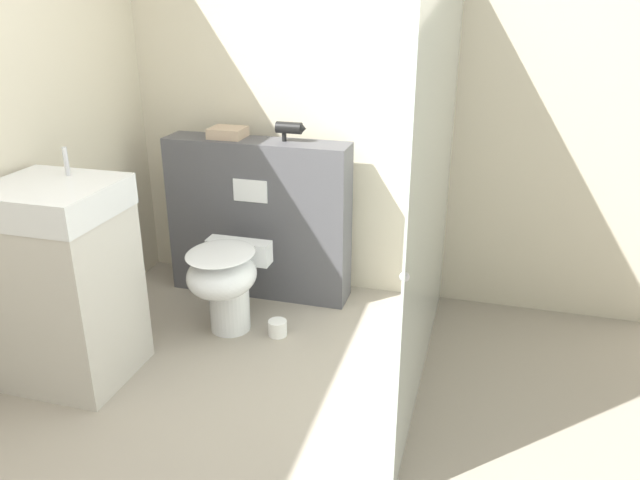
% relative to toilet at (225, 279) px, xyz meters
% --- Properties ---
extents(wall_back, '(8.00, 0.06, 2.50)m').
position_rel_toilet_xyz_m(wall_back, '(0.46, 0.81, 0.91)').
color(wall_back, beige).
rests_on(wall_back, ground_plane).
extents(partition_panel, '(1.17, 0.25, 1.02)m').
position_rel_toilet_xyz_m(partition_panel, '(-0.00, 0.56, 0.17)').
color(partition_panel, '#4C4C51').
rests_on(partition_panel, ground_plane).
extents(shower_glass, '(0.04, 1.84, 2.03)m').
position_rel_toilet_xyz_m(shower_glass, '(1.16, -0.14, 0.68)').
color(shower_glass, silver).
rests_on(shower_glass, ground_plane).
extents(toilet, '(0.39, 0.53, 0.53)m').
position_rel_toilet_xyz_m(toilet, '(0.00, 0.00, 0.00)').
color(toilet, white).
rests_on(toilet, ground_plane).
extents(sink_vanity, '(0.58, 0.55, 1.18)m').
position_rel_toilet_xyz_m(sink_vanity, '(-0.58, -0.61, 0.18)').
color(sink_vanity, beige).
rests_on(sink_vanity, ground_plane).
extents(hair_drier, '(0.19, 0.07, 0.12)m').
position_rel_toilet_xyz_m(hair_drier, '(0.21, 0.58, 0.77)').
color(hair_drier, black).
rests_on(hair_drier, partition_panel).
extents(folded_towel, '(0.21, 0.18, 0.06)m').
position_rel_toilet_xyz_m(folded_towel, '(-0.20, 0.58, 0.72)').
color(folded_towel, tan).
rests_on(folded_towel, partition_panel).
extents(spare_toilet_roll, '(0.11, 0.11, 0.09)m').
position_rel_toilet_xyz_m(spare_toilet_roll, '(0.30, 0.04, -0.29)').
color(spare_toilet_roll, white).
rests_on(spare_toilet_roll, ground_plane).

